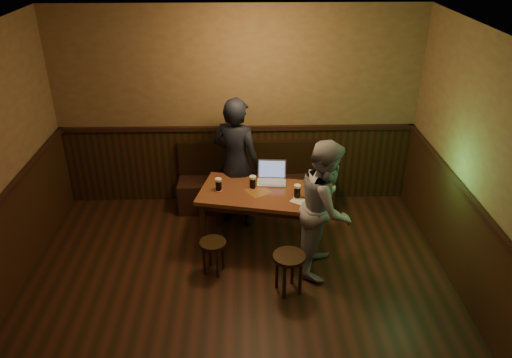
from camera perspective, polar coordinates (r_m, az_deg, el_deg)
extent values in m
cube|color=black|center=(5.16, -2.14, -18.88)|extent=(5.00, 6.00, 0.02)
cube|color=beige|center=(3.67, -2.93, 13.06)|extent=(5.00, 6.00, 0.02)
cube|color=olive|center=(6.96, -2.18, 8.04)|extent=(5.00, 0.02, 2.80)
cube|color=black|center=(7.27, -2.07, 1.63)|extent=(4.98, 0.04, 1.10)
cube|color=black|center=(5.33, 26.15, -12.37)|extent=(0.04, 5.98, 1.10)
cube|color=black|center=(7.00, -2.15, 5.80)|extent=(4.98, 0.06, 0.06)
cube|color=black|center=(5.00, 27.21, -7.23)|extent=(0.06, 5.98, 0.06)
cube|color=black|center=(7.18, 0.02, -1.62)|extent=(2.20, 0.50, 0.45)
cube|color=black|center=(7.14, -0.03, 2.50)|extent=(2.20, 0.10, 0.50)
cube|color=#5B301A|center=(6.14, 0.24, -1.62)|extent=(1.55, 1.09, 0.05)
cube|color=black|center=(6.18, 0.24, -2.23)|extent=(1.41, 0.95, 0.08)
cube|color=maroon|center=(6.13, 0.24, -1.39)|extent=(0.36, 0.36, 0.00)
cylinder|color=black|center=(6.20, -6.04, -5.57)|extent=(0.07, 0.07, 0.71)
cylinder|color=black|center=(6.73, -4.52, -2.62)|extent=(0.07, 0.07, 0.71)
cylinder|color=black|center=(6.00, 5.60, -6.80)|extent=(0.07, 0.07, 0.71)
cylinder|color=black|center=(6.54, 6.17, -3.64)|extent=(0.07, 0.07, 0.71)
cylinder|color=black|center=(5.83, -4.96, -7.31)|extent=(0.41, 0.41, 0.04)
cylinder|color=black|center=(5.98, -3.80, -8.62)|extent=(0.03, 0.03, 0.40)
cylinder|color=black|center=(6.04, -5.29, -8.29)|extent=(0.03, 0.03, 0.40)
cylinder|color=black|center=(5.92, -5.97, -9.19)|extent=(0.03, 0.03, 0.40)
cylinder|color=black|center=(5.86, -4.45, -9.54)|extent=(0.03, 0.03, 0.40)
cylinder|color=black|center=(5.50, 3.82, -8.86)|extent=(0.48, 0.48, 0.04)
cylinder|color=black|center=(5.61, 5.10, -11.10)|extent=(0.04, 0.04, 0.47)
cylinder|color=black|center=(5.74, 4.21, -9.98)|extent=(0.04, 0.04, 0.47)
cylinder|color=black|center=(5.68, 2.40, -10.45)|extent=(0.04, 0.04, 0.47)
cylinder|color=black|center=(5.54, 3.25, -11.60)|extent=(0.04, 0.04, 0.47)
cylinder|color=#A62014|center=(6.17, -4.28, -1.26)|extent=(0.10, 0.10, 0.00)
cylinder|color=silver|center=(6.17, -4.28, -1.24)|extent=(0.09, 0.09, 0.00)
cylinder|color=black|center=(6.14, -4.30, -0.71)|extent=(0.08, 0.08, 0.13)
cylinder|color=beige|center=(6.10, -4.33, -0.06)|extent=(0.08, 0.08, 0.03)
cylinder|color=#A62014|center=(6.20, -0.38, -1.02)|extent=(0.11, 0.11, 0.00)
cylinder|color=silver|center=(6.20, -0.38, -0.99)|extent=(0.09, 0.09, 0.00)
cylinder|color=black|center=(6.17, -0.38, -0.45)|extent=(0.08, 0.08, 0.13)
cylinder|color=beige|center=(6.13, -0.38, 0.21)|extent=(0.08, 0.08, 0.03)
cylinder|color=#A62014|center=(6.02, 4.71, -2.06)|extent=(0.11, 0.11, 0.00)
cylinder|color=silver|center=(6.02, 4.71, -2.03)|extent=(0.09, 0.09, 0.00)
cylinder|color=black|center=(5.99, 4.74, -1.48)|extent=(0.08, 0.08, 0.13)
cylinder|color=beige|center=(5.95, 4.77, -0.80)|extent=(0.08, 0.08, 0.03)
cube|color=silver|center=(6.32, 1.78, -0.37)|extent=(0.38, 0.28, 0.02)
cube|color=#B2B2B7|center=(6.32, 1.79, -0.28)|extent=(0.34, 0.22, 0.00)
cube|color=silver|center=(6.37, 1.83, 1.19)|extent=(0.37, 0.10, 0.24)
cube|color=#5F72B1|center=(6.36, 1.83, 1.14)|extent=(0.33, 0.08, 0.20)
cube|color=silver|center=(5.93, 5.10, -2.57)|extent=(0.27, 0.25, 0.00)
imported|color=black|center=(6.54, -2.27, 1.87)|extent=(0.77, 0.66, 1.79)
imported|color=gray|center=(5.73, 8.00, -3.23)|extent=(0.83, 0.94, 1.63)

